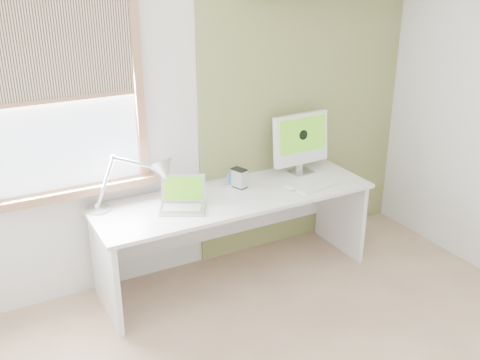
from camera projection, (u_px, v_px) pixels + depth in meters
room at (335, 194)px, 2.89m from camera, size 4.04×3.54×2.64m
accent_wall at (305, 100)px, 4.75m from camera, size 2.00×0.02×2.60m
window at (64, 99)px, 3.76m from camera, size 1.20×0.14×1.42m
desk at (231, 215)px, 4.42m from camera, size 2.20×0.70×0.73m
desk_lamp at (151, 176)px, 4.08m from camera, size 0.71×0.31×0.41m
laptop at (183, 200)px, 4.07m from camera, size 0.41×0.38×0.23m
phone_dock at (230, 182)px, 4.45m from camera, size 0.07×0.07×0.12m
external_drive at (239, 178)px, 4.41m from camera, size 0.11×0.14×0.16m
imac at (301, 140)px, 4.63m from camera, size 0.52×0.18×0.51m
keyboard at (319, 187)px, 4.42m from camera, size 0.41×0.18×0.02m
mouse at (289, 188)px, 4.38m from camera, size 0.09×0.12×0.03m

